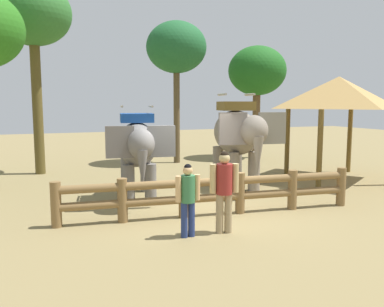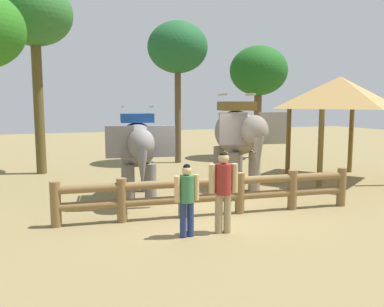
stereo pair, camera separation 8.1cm
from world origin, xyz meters
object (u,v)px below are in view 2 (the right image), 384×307
(log_fence, at_px, (212,192))
(tourist_man_in_blue, at_px, (187,195))
(thatched_shelter, at_px, (340,94))
(tree_deep_back, at_px, (178,49))
(tourist_woman_in_black, at_px, (223,186))
(tree_far_right, at_px, (259,72))
(elephant_center, at_px, (238,135))
(elephant_near_left, at_px, (138,147))
(tree_back_center, at_px, (34,17))

(log_fence, bearing_deg, tourist_man_in_blue, -131.59)
(thatched_shelter, relative_size, tree_deep_back, 0.66)
(log_fence, xyz_separation_m, tourist_woman_in_black, (-0.33, -1.33, 0.43))
(log_fence, bearing_deg, tree_far_right, 53.89)
(elephant_center, bearing_deg, tree_far_right, 54.86)
(elephant_center, bearing_deg, tourist_woman_in_black, -121.39)
(elephant_center, relative_size, tree_deep_back, 0.57)
(elephant_near_left, bearing_deg, thatched_shelter, 2.57)
(tree_far_right, distance_m, tree_deep_back, 4.45)
(elephant_center, height_order, tree_back_center, tree_back_center)
(tourist_man_in_blue, distance_m, tree_deep_back, 11.45)
(thatched_shelter, height_order, tree_deep_back, tree_deep_back)
(tourist_man_in_blue, xyz_separation_m, tree_back_center, (-2.77, 9.23, 5.17))
(tourist_man_in_blue, distance_m, tree_far_right, 13.21)
(tree_back_center, bearing_deg, elephant_center, -40.49)
(tourist_woman_in_black, bearing_deg, tree_back_center, 111.22)
(tourist_man_in_blue, xyz_separation_m, tree_far_right, (7.65, 10.20, 3.45))
(log_fence, bearing_deg, elephant_center, 51.79)
(tourist_man_in_blue, bearing_deg, tree_far_right, 53.14)
(log_fence, height_order, elephant_center, elephant_center)
(elephant_near_left, bearing_deg, tree_deep_back, 61.66)
(log_fence, height_order, tourist_man_in_blue, tourist_man_in_blue)
(tourist_man_in_blue, bearing_deg, elephant_near_left, 92.37)
(tourist_woman_in_black, distance_m, tourist_man_in_blue, 0.84)
(tree_deep_back, bearing_deg, tree_far_right, 1.87)
(elephant_near_left, xyz_separation_m, tree_far_right, (7.80, 6.53, 2.82))
(log_fence, distance_m, tree_far_right, 11.64)
(elephant_center, xyz_separation_m, tourist_man_in_blue, (-3.31, -4.04, -0.85))
(elephant_center, relative_size, tourist_woman_in_black, 2.07)
(log_fence, distance_m, tree_back_center, 10.40)
(elephant_center, height_order, tourist_man_in_blue, elephant_center)
(thatched_shelter, distance_m, tree_far_right, 6.32)
(tree_far_right, bearing_deg, tree_deep_back, -178.13)
(thatched_shelter, bearing_deg, elephant_near_left, -177.43)
(thatched_shelter, height_order, tree_back_center, tree_back_center)
(tourist_woman_in_black, relative_size, tree_far_right, 0.32)
(log_fence, xyz_separation_m, tree_far_right, (6.50, 8.90, 3.75))
(tourist_woman_in_black, distance_m, thatched_shelter, 7.98)
(tree_far_right, bearing_deg, thatched_shelter, -92.51)
(log_fence, xyz_separation_m, tourist_man_in_blue, (-1.15, -1.30, 0.30))
(log_fence, height_order, tourist_woman_in_black, tourist_woman_in_black)
(tree_back_center, bearing_deg, thatched_shelter, -27.20)
(tourist_man_in_blue, xyz_separation_m, thatched_shelter, (7.38, 4.01, 2.23))
(tourist_man_in_blue, relative_size, tree_far_right, 0.28)
(tourist_woman_in_black, height_order, tourist_man_in_blue, tourist_woman_in_black)
(elephant_near_left, bearing_deg, tourist_man_in_blue, -87.63)
(elephant_center, relative_size, tree_back_center, 0.50)
(tourist_woman_in_black, bearing_deg, tree_far_right, 56.31)
(tourist_woman_in_black, relative_size, tree_deep_back, 0.27)
(elephant_center, bearing_deg, tourist_man_in_blue, -129.33)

